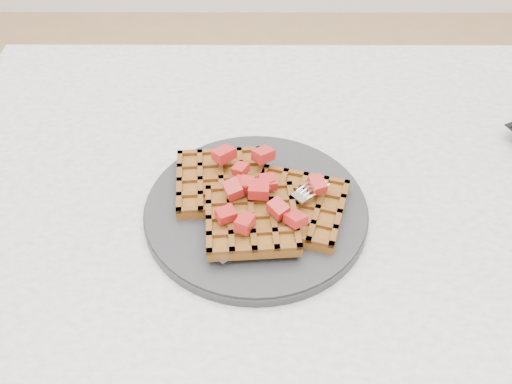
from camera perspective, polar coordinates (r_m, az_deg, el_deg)
table at (r=0.84m, az=10.31°, el=-6.66°), size 1.20×0.80×0.75m
plate at (r=0.72m, az=0.00°, el=-1.82°), size 0.28×0.28×0.02m
waffles at (r=0.70m, az=0.01°, el=-0.96°), size 0.23×0.19×0.03m
strawberry_pile at (r=0.69m, az=0.00°, el=0.83°), size 0.15×0.15×0.02m
fork at (r=0.69m, az=2.54°, el=-2.79°), size 0.15×0.14×0.02m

